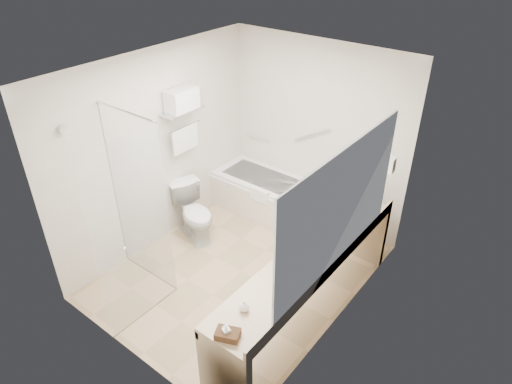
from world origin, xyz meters
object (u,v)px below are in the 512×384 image
Objects in this scene: bathtub at (269,196)px; water_bottle_left at (368,198)px; amenity_basket at (228,334)px; vanity_counter at (308,273)px; toilet at (194,213)px.

bathtub is 1.70m from water_bottle_left.
amenity_basket is 2.47m from water_bottle_left.
water_bottle_left is (0.02, 1.22, 0.31)m from vanity_counter.
amenity_basket is at bearing -89.72° from vanity_counter.
vanity_counter is 2.02m from toilet.
bathtub is 0.59× the size of vanity_counter.
water_bottle_left is (0.02, 2.47, 0.07)m from amenity_basket.
toilet is 2.26m from water_bottle_left.
amenity_basket is (1.98, -1.59, 0.52)m from toilet.
water_bottle_left is (1.55, -0.17, 0.67)m from bathtub.
amenity_basket reaches higher than toilet.
vanity_counter is 3.67× the size of toilet.
amenity_basket is (1.53, -2.64, 0.61)m from bathtub.
vanity_counter is at bearing -91.16° from water_bottle_left.
vanity_counter is at bearing 90.28° from amenity_basket.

